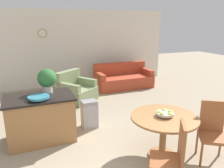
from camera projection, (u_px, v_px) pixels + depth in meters
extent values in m
cube|color=silver|center=(64.00, 49.00, 7.77)|extent=(8.00, 0.06, 2.70)
cylinder|color=tan|center=(42.00, 33.00, 7.33)|extent=(0.30, 0.02, 0.30)
cylinder|color=white|center=(42.00, 33.00, 7.31)|extent=(0.24, 0.01, 0.24)
cylinder|color=#9E6B3D|center=(162.00, 155.00, 3.81)|extent=(0.47, 0.47, 0.04)
cylinder|color=#9E6B3D|center=(163.00, 136.00, 3.71)|extent=(0.11, 0.11, 0.67)
cylinder|color=#9E6B3D|center=(164.00, 117.00, 3.62)|extent=(1.12, 1.12, 0.03)
cylinder|color=brown|center=(150.00, 166.00, 3.22)|extent=(0.04, 0.04, 0.41)
cube|color=brown|center=(165.00, 161.00, 2.95)|extent=(0.58, 0.58, 0.05)
cube|color=brown|center=(182.00, 143.00, 2.83)|extent=(0.24, 0.35, 0.54)
cylinder|color=brown|center=(201.00, 155.00, 3.47)|extent=(0.04, 0.04, 0.41)
cylinder|color=brown|center=(220.00, 145.00, 3.76)|extent=(0.04, 0.04, 0.41)
cylinder|color=brown|center=(197.00, 143.00, 3.83)|extent=(0.04, 0.04, 0.41)
cube|color=brown|center=(213.00, 138.00, 3.55)|extent=(0.58, 0.58, 0.05)
cube|color=brown|center=(212.00, 116.00, 3.65)|extent=(0.35, 0.24, 0.54)
cylinder|color=#B7B29E|center=(164.00, 115.00, 3.61)|extent=(0.11, 0.11, 0.03)
cylinder|color=#B7B29E|center=(165.00, 113.00, 3.60)|extent=(0.29, 0.29, 0.04)
sphere|color=#99C142|center=(170.00, 112.00, 3.62)|extent=(0.08, 0.08, 0.08)
sphere|color=#99C142|center=(164.00, 111.00, 3.69)|extent=(0.08, 0.08, 0.08)
sphere|color=#99C142|center=(159.00, 113.00, 3.60)|extent=(0.08, 0.08, 0.08)
sphere|color=#99C142|center=(162.00, 115.00, 3.52)|extent=(0.08, 0.08, 0.08)
sphere|color=#99C142|center=(170.00, 115.00, 3.52)|extent=(0.08, 0.08, 0.08)
cube|color=#9E6B3D|center=(41.00, 119.00, 4.25)|extent=(1.22, 0.76, 0.86)
cube|color=black|center=(39.00, 97.00, 4.13)|extent=(1.28, 0.82, 0.04)
cylinder|color=teal|center=(39.00, 99.00, 3.96)|extent=(0.13, 0.13, 0.02)
cylinder|color=teal|center=(39.00, 97.00, 3.95)|extent=(0.38, 0.38, 0.04)
cylinder|color=beige|center=(48.00, 89.00, 4.35)|extent=(0.18, 0.18, 0.16)
sphere|color=#2D6B33|center=(47.00, 78.00, 4.29)|extent=(0.37, 0.37, 0.37)
cube|color=#9E9EA3|center=(89.00, 115.00, 4.81)|extent=(0.34, 0.27, 0.54)
cube|color=gray|center=(89.00, 102.00, 4.73)|extent=(0.32, 0.26, 0.07)
cube|color=#B24228|center=(124.00, 82.00, 7.80)|extent=(1.99, 0.93, 0.42)
cube|color=#B24228|center=(120.00, 68.00, 8.01)|extent=(1.99, 0.21, 0.43)
cube|color=#B24228|center=(100.00, 82.00, 7.44)|extent=(0.16, 0.85, 0.61)
cube|color=#B24228|center=(146.00, 77.00, 8.11)|extent=(0.16, 0.85, 0.61)
cube|color=gray|center=(78.00, 94.00, 6.48)|extent=(1.25, 1.24, 0.40)
cube|color=gray|center=(68.00, 78.00, 6.53)|extent=(0.84, 0.69, 0.47)
cube|color=gray|center=(69.00, 94.00, 6.13)|extent=(0.58, 0.73, 0.61)
cube|color=gray|center=(86.00, 88.00, 6.76)|extent=(0.58, 0.73, 0.61)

